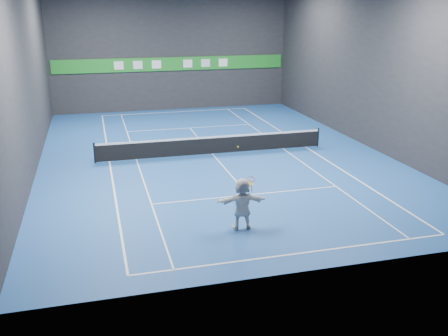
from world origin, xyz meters
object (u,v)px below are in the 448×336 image
object	(u,v)px
player	(242,204)
tennis_racket	(251,181)
tennis_net	(213,145)
tennis_ball	(238,147)

from	to	relation	value
player	tennis_racket	bearing A→B (deg)	-166.23
player	tennis_net	size ratio (longest dim) A/B	0.15
tennis_net	player	bearing A→B (deg)	-97.35
tennis_ball	tennis_racket	world-z (taller)	tennis_ball
tennis_ball	tennis_net	bearing A→B (deg)	81.80
tennis_net	tennis_ball	bearing A→B (deg)	-98.20
tennis_net	tennis_racket	distance (m)	9.61
tennis_net	tennis_racket	world-z (taller)	tennis_racket
tennis_ball	player	bearing A→B (deg)	-60.12
player	tennis_ball	xyz separation A→B (m)	(-0.12, 0.20, 2.05)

